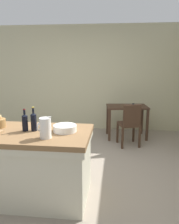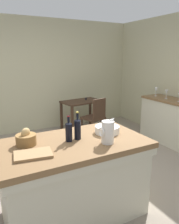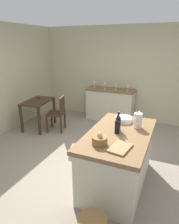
{
  "view_description": "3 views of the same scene",
  "coord_description": "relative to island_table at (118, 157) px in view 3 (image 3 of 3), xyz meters",
  "views": [
    {
      "loc": [
        0.69,
        -3.14,
        1.73
      ],
      "look_at": [
        0.31,
        0.18,
        0.97
      ],
      "focal_mm": 36.23,
      "sensor_mm": 36.0,
      "label": 1
    },
    {
      "loc": [
        -1.24,
        -2.57,
        1.75
      ],
      "look_at": [
        0.29,
        0.29,
        0.92
      ],
      "focal_mm": 35.1,
      "sensor_mm": 36.0,
      "label": 2
    },
    {
      "loc": [
        -3.01,
        -1.26,
        2.13
      ],
      "look_at": [
        0.31,
        0.19,
        0.88
      ],
      "focal_mm": 32.09,
      "sensor_mm": 36.0,
      "label": 3
    }
  ],
  "objects": [
    {
      "name": "wine_glass_right",
      "position": [
        2.61,
        1.47,
        0.56
      ],
      "size": [
        0.07,
        0.07,
        0.19
      ],
      "color": "white",
      "rests_on": "side_cabinet"
    },
    {
      "name": "bread_basket",
      "position": [
        -0.46,
        0.14,
        0.47
      ],
      "size": [
        0.2,
        0.2,
        0.18
      ],
      "color": "olive",
      "rests_on": "island_table"
    },
    {
      "name": "island_table",
      "position": [
        0.0,
        0.0,
        0.0
      ],
      "size": [
        1.56,
        0.88,
        0.88
      ],
      "color": "brown",
      "rests_on": "ground"
    },
    {
      "name": "wine_glass_far_left",
      "position": [
        2.62,
        0.51,
        0.54
      ],
      "size": [
        0.07,
        0.07,
        0.16
      ],
      "color": "white",
      "rests_on": "side_cabinet"
    },
    {
      "name": "wine_glass_left",
      "position": [
        2.57,
        0.82,
        0.55
      ],
      "size": [
        0.07,
        0.07,
        0.17
      ],
      "color": "white",
      "rests_on": "side_cabinet"
    },
    {
      "name": "wine_glass_middle",
      "position": [
        2.58,
        1.15,
        0.56
      ],
      "size": [
        0.07,
        0.07,
        0.18
      ],
      "color": "white",
      "rests_on": "side_cabinet"
    },
    {
      "name": "ground_plane",
      "position": [
        0.37,
        0.59,
        -0.48
      ],
      "size": [
        6.76,
        6.76,
        0.0
      ],
      "primitive_type": "plane",
      "color": "gray"
    },
    {
      "name": "side_cabinet",
      "position": [
        2.63,
        0.99,
        -0.02
      ],
      "size": [
        0.52,
        1.36,
        0.91
      ],
      "color": "brown",
      "rests_on": "ground"
    },
    {
      "name": "wooden_chair",
      "position": [
        1.37,
        1.95,
        0.01
      ],
      "size": [
        0.49,
        0.49,
        0.9
      ],
      "color": "#3D281C",
      "rests_on": "ground"
    },
    {
      "name": "wash_bowl",
      "position": [
        0.46,
        0.06,
        0.45
      ],
      "size": [
        0.29,
        0.29,
        0.08
      ],
      "primitive_type": "cylinder",
      "color": "white",
      "rests_on": "island_table"
    },
    {
      "name": "wine_bottle_amber",
      "position": [
        -0.04,
        0.03,
        0.52
      ],
      "size": [
        0.07,
        0.07,
        0.28
      ],
      "color": "black",
      "rests_on": "island_table"
    },
    {
      "name": "writing_desk",
      "position": [
        1.34,
        2.52,
        0.14
      ],
      "size": [
        0.96,
        0.67,
        0.79
      ],
      "color": "#3D281C",
      "rests_on": "ground"
    },
    {
      "name": "wine_bottle_dark",
      "position": [
        0.07,
        0.04,
        0.53
      ],
      "size": [
        0.07,
        0.07,
        0.3
      ],
      "color": "black",
      "rests_on": "island_table"
    },
    {
      "name": "pitcher",
      "position": [
        0.3,
        -0.2,
        0.53
      ],
      "size": [
        0.17,
        0.13,
        0.28
      ],
      "color": "white",
      "rests_on": "island_table"
    },
    {
      "name": "wall_right",
      "position": [
        2.97,
        0.59,
        0.82
      ],
      "size": [
        0.12,
        5.2,
        2.6
      ],
      "primitive_type": "cube",
      "color": "#B7B28E",
      "rests_on": "ground"
    },
    {
      "name": "cutting_board",
      "position": [
        -0.46,
        -0.14,
        0.42
      ],
      "size": [
        0.36,
        0.27,
        0.02
      ],
      "primitive_type": "cube",
      "rotation": [
        0.0,
        0.0,
        -0.16
      ],
      "color": "#99754C",
      "rests_on": "island_table"
    }
  ]
}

